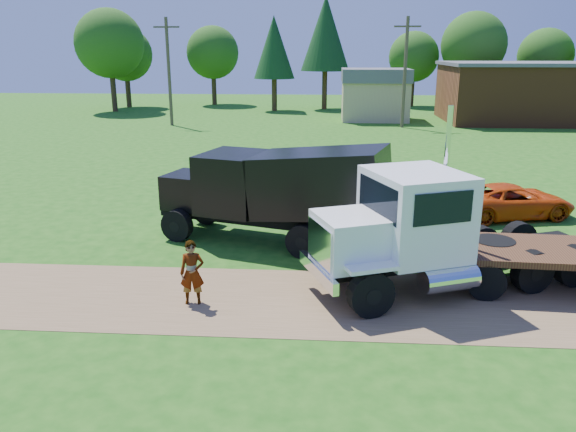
# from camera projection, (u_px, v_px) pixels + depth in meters

# --- Properties ---
(ground) EXTENTS (140.00, 140.00, 0.00)m
(ground) POSITION_uv_depth(u_px,v_px,m) (340.00, 302.00, 14.93)
(ground) COLOR #1B5312
(ground) RESTS_ON ground
(dirt_track) EXTENTS (120.00, 4.20, 0.01)m
(dirt_track) POSITION_uv_depth(u_px,v_px,m) (340.00, 302.00, 14.93)
(dirt_track) COLOR brown
(dirt_track) RESTS_ON ground
(white_semi_tractor) EXTENTS (8.35, 5.33, 4.99)m
(white_semi_tractor) POSITION_uv_depth(u_px,v_px,m) (417.00, 231.00, 15.26)
(white_semi_tractor) COLOR black
(white_semi_tractor) RESTS_ON ground
(black_dump_truck) EXTENTS (8.26, 4.60, 3.51)m
(black_dump_truck) POSITION_uv_depth(u_px,v_px,m) (279.00, 189.00, 18.94)
(black_dump_truck) COLOR black
(black_dump_truck) RESTS_ON ground
(orange_pickup) EXTENTS (5.19, 3.29, 1.33)m
(orange_pickup) POSITION_uv_depth(u_px,v_px,m) (512.00, 201.00, 22.30)
(orange_pickup) COLOR #C33C09
(orange_pickup) RESTS_ON ground
(flatbed_trailer) EXTENTS (8.29, 2.87, 2.10)m
(flatbed_trailer) POSITION_uv_depth(u_px,v_px,m) (574.00, 258.00, 15.57)
(flatbed_trailer) COLOR #3D1F13
(flatbed_trailer) RESTS_ON ground
(spectator_a) EXTENTS (0.68, 0.50, 1.74)m
(spectator_a) POSITION_uv_depth(u_px,v_px,m) (192.00, 273.00, 14.62)
(spectator_a) COLOR #999999
(spectator_a) RESTS_ON ground
(spectator_b) EXTENTS (0.98, 0.96, 1.60)m
(spectator_b) POSITION_uv_depth(u_px,v_px,m) (301.00, 201.00, 21.69)
(spectator_b) COLOR #999999
(spectator_b) RESTS_ON ground
(brick_building) EXTENTS (15.40, 10.40, 5.30)m
(brick_building) POSITION_uv_depth(u_px,v_px,m) (529.00, 92.00, 51.23)
(brick_building) COLOR brown
(brick_building) RESTS_ON ground
(tan_shed) EXTENTS (6.20, 5.40, 4.70)m
(tan_shed) POSITION_uv_depth(u_px,v_px,m) (375.00, 94.00, 52.21)
(tan_shed) COLOR tan
(tan_shed) RESTS_ON ground
(utility_poles) EXTENTS (42.20, 0.28, 9.00)m
(utility_poles) POSITION_uv_depth(u_px,v_px,m) (405.00, 71.00, 46.65)
(utility_poles) COLOR brown
(utility_poles) RESTS_ON ground
(tree_row) EXTENTS (58.41, 14.95, 11.93)m
(tree_row) POSITION_uv_depth(u_px,v_px,m) (344.00, 48.00, 60.50)
(tree_row) COLOR #332015
(tree_row) RESTS_ON ground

